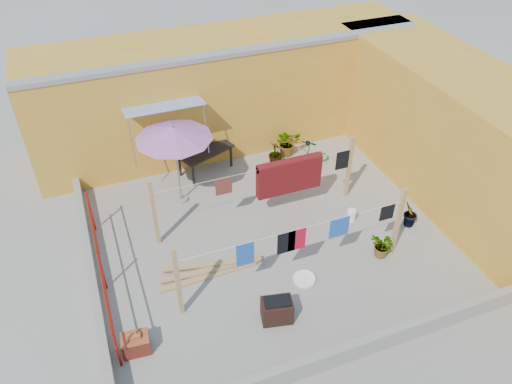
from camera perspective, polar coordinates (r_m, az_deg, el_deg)
ground at (r=11.98m, az=1.53°, el=-5.25°), size 80.00×80.00×0.00m
wall_back at (r=14.86m, az=-3.53°, el=11.56°), size 11.00×3.27×3.21m
wall_right at (r=13.51m, az=22.63°, el=5.57°), size 2.40×9.00×3.20m
parapet_front at (r=9.76m, az=9.91°, el=-17.77°), size 8.30×0.16×0.44m
parapet_left at (r=11.35m, az=-18.16°, el=-9.24°), size 0.16×7.30×0.44m
red_railing at (r=10.84m, az=-17.36°, el=-7.91°), size 0.05×4.20×1.10m
clothesline_rig at (r=11.89m, az=3.66°, el=0.88°), size 5.09×2.35×1.80m
patio_umbrella at (r=12.05m, az=-9.39°, el=6.62°), size 1.98×1.98×2.26m
outdoor_table at (r=13.83m, az=-5.85°, el=4.62°), size 1.69×1.27×0.71m
brick_stack at (r=10.04m, az=-13.58°, el=-16.51°), size 0.55×0.42×0.45m
lumber_pile at (r=11.19m, az=-5.22°, el=-8.84°), size 2.37×0.64×0.14m
brazier at (r=10.18m, az=2.40°, el=-13.32°), size 0.68×0.53×0.55m
white_basin at (r=11.05m, az=5.55°, el=-9.86°), size 0.51×0.51×0.09m
water_jug_a at (r=12.58m, az=10.84°, el=-2.61°), size 0.22×0.22×0.35m
water_jug_b at (r=14.17m, az=6.33°, el=3.12°), size 0.23×0.23×0.36m
green_hose at (r=14.76m, az=7.45°, el=4.01°), size 0.48×0.48×0.07m
plant_back_a at (r=14.63m, az=3.63°, el=5.67°), size 0.76×0.67×0.80m
plant_back_b at (r=14.23m, az=2.23°, el=4.46°), size 0.51×0.51×0.71m
plant_right_a at (r=14.17m, az=6.01°, el=4.62°), size 0.57×0.57×0.92m
plant_right_b at (r=12.61m, az=17.21°, el=-2.44°), size 0.53×0.51×0.76m
plant_right_c at (r=11.69m, az=14.35°, el=-6.00°), size 0.57×0.63×0.63m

